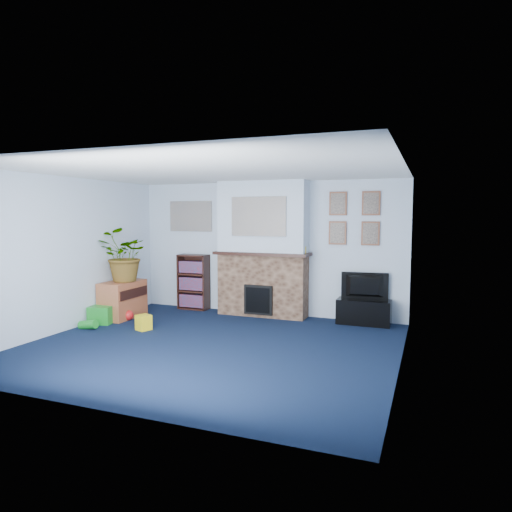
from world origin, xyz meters
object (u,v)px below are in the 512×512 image
at_px(television, 365,286).
at_px(bookshelf, 194,283).
at_px(tv_stand, 364,311).
at_px(sideboard, 123,298).

height_order(television, bookshelf, bookshelf).
distance_m(tv_stand, bookshelf, 3.24).
bearing_deg(sideboard, bookshelf, 53.93).
bearing_deg(bookshelf, sideboard, -126.07).
bearing_deg(sideboard, television, 14.62).
height_order(tv_stand, television, television).
distance_m(television, bookshelf, 3.23).
height_order(tv_stand, bookshelf, bookshelf).
xyz_separation_m(television, bookshelf, (-3.23, 0.06, -0.13)).
xyz_separation_m(tv_stand, sideboard, (-4.04, -1.03, 0.12)).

